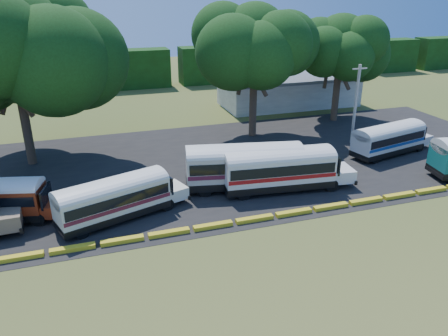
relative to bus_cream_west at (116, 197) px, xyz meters
name	(u,v)px	position (x,y,z in m)	size (l,w,h in m)	color
ground	(239,232)	(7.48, -4.20, -1.75)	(160.00, 160.00, 0.00)	#324517
asphalt_strip	(205,165)	(8.48, 7.80, -1.74)	(64.00, 24.00, 0.02)	black
curb	(234,222)	(7.48, -3.20, -1.60)	(53.70, 0.45, 0.30)	gold
terminal_building	(288,90)	(25.48, 25.80, 0.29)	(19.00, 9.00, 4.00)	silver
treeline_backdrop	(138,69)	(7.48, 43.80, 1.25)	(130.00, 4.00, 6.00)	black
bus_cream_west	(116,197)	(0.00, 0.00, 0.00)	(9.63, 5.26, 3.09)	black
bus_cream_east	(247,164)	(10.40, 2.08, 0.34)	(11.52, 4.86, 3.68)	black
bus_white_red	(281,167)	(12.79, 0.87, 0.23)	(10.84, 3.70, 3.49)	black
bus_white_blue	(390,138)	(26.09, 4.95, -0.01)	(9.63, 4.28, 3.08)	black
tree_west	(11,45)	(-6.48, 13.18, 8.83)	(13.22, 13.22, 15.45)	#37291B
tree_center	(255,38)	(15.85, 14.71, 8.51)	(9.53, 9.53, 13.82)	#37291B
tree_east	(341,44)	(27.49, 17.15, 7.24)	(9.25, 9.25, 12.43)	#37291B
utility_pole	(356,104)	(24.70, 9.04, 2.41)	(1.60, 0.30, 8.08)	gray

